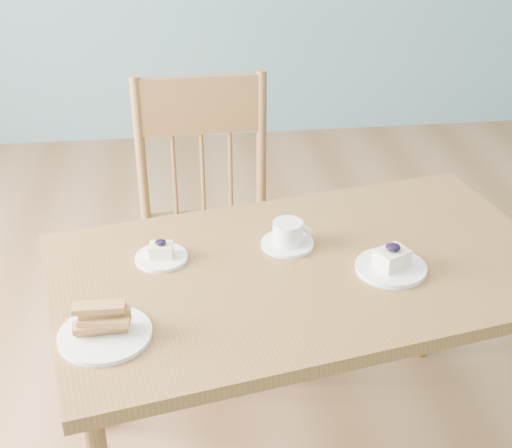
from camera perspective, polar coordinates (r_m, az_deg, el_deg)
name	(u,v)px	position (r m, az deg, el deg)	size (l,w,h in m)	color
dining_table	(306,287)	(1.87, 4.01, -5.06)	(1.40, 0.97, 0.69)	brown
dining_chair	(208,227)	(2.37, -3.87, -0.27)	(0.46, 0.44, 0.98)	brown
cheesecake_plate_near	(391,264)	(1.83, 10.77, -3.12)	(0.18, 0.18, 0.08)	white
cheesecake_plate_far	(161,254)	(1.86, -7.58, -2.43)	(0.14, 0.14, 0.06)	white
coffee_cup	(288,236)	(1.89, 2.59, -0.94)	(0.14, 0.14, 0.07)	white
biscotti_plate	(104,327)	(1.61, -12.06, -8.09)	(0.21, 0.21, 0.08)	white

